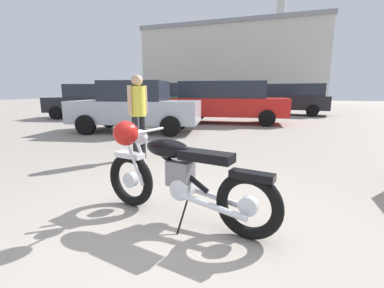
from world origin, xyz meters
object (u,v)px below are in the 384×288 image
(vintage_motorcycle, at_px, (176,175))
(pale_sedan_back, at_px, (90,101))
(white_estate_far, at_px, (136,107))
(red_hatchback_near, at_px, (227,101))
(bystander, at_px, (138,108))
(silver_sedan_mid, at_px, (288,98))
(blue_hatchback_right, at_px, (164,98))

(vintage_motorcycle, relative_size, pale_sedan_back, 0.46)
(white_estate_far, bearing_deg, pale_sedan_back, 132.66)
(white_estate_far, bearing_deg, vintage_motorcycle, -67.29)
(red_hatchback_near, relative_size, white_estate_far, 1.09)
(vintage_motorcycle, xyz_separation_m, bystander, (-1.65, 2.23, 0.53))
(vintage_motorcycle, relative_size, red_hatchback_near, 0.42)
(white_estate_far, height_order, silver_sedan_mid, silver_sedan_mid)
(bystander, xyz_separation_m, pale_sedan_back, (-6.35, 6.69, -0.18))
(red_hatchback_near, height_order, white_estate_far, red_hatchback_near)
(pale_sedan_back, bearing_deg, white_estate_far, 131.50)
(pale_sedan_back, bearing_deg, red_hatchback_near, 168.31)
(bystander, bearing_deg, vintage_motorcycle, 149.18)
(vintage_motorcycle, xyz_separation_m, red_hatchback_near, (-1.07, 8.85, 0.45))
(bystander, distance_m, silver_sedan_mid, 12.27)
(red_hatchback_near, height_order, silver_sedan_mid, same)
(vintage_motorcycle, relative_size, bystander, 1.24)
(white_estate_far, bearing_deg, blue_hatchback_right, 95.82)
(vintage_motorcycle, bearing_deg, blue_hatchback_right, -53.11)
(vintage_motorcycle, distance_m, blue_hatchback_right, 13.44)
(red_hatchback_near, height_order, blue_hatchback_right, blue_hatchback_right)
(bystander, distance_m, pale_sedan_back, 9.22)
(white_estate_far, distance_m, blue_hatchback_right, 7.03)
(bystander, relative_size, silver_sedan_mid, 0.34)
(vintage_motorcycle, bearing_deg, white_estate_far, -44.36)
(silver_sedan_mid, bearing_deg, blue_hatchback_right, 24.17)
(bystander, height_order, red_hatchback_near, red_hatchback_near)
(pale_sedan_back, bearing_deg, silver_sedan_mid, -162.69)
(bystander, distance_m, blue_hatchback_right, 10.74)
(pale_sedan_back, distance_m, white_estate_far, 5.62)
(pale_sedan_back, height_order, silver_sedan_mid, silver_sedan_mid)
(red_hatchback_near, relative_size, blue_hatchback_right, 1.19)
(bystander, xyz_separation_m, red_hatchback_near, (0.58, 6.62, -0.08))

